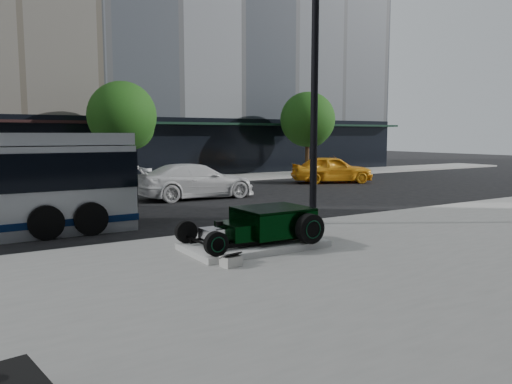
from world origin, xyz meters
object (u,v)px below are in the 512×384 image
yellow_taxi (332,169)px  lamppost (314,115)px  white_sedan (196,181)px  hot_rod (266,223)px

yellow_taxi → lamppost: bearing=160.8°
white_sedan → yellow_taxi: size_ratio=1.14×
lamppost → white_sedan: size_ratio=1.34×
hot_rod → lamppost: size_ratio=0.44×
lamppost → white_sedan: (0.00, 8.43, -2.69)m
white_sedan → lamppost: bearing=-177.6°
white_sedan → hot_rod: bearing=166.3°
hot_rod → lamppost: (2.99, 1.89, 2.78)m
lamppost → white_sedan: lamppost is taller
lamppost → yellow_taxi: (10.06, 10.79, -2.67)m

